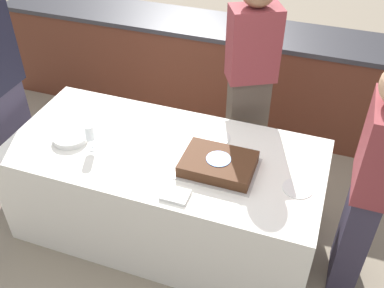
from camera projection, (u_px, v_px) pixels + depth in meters
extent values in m
plane|color=gray|center=(168.00, 226.00, 3.30)|extent=(14.00, 14.00, 0.00)
cube|color=#5B2D1E|center=(228.00, 75.00, 4.17)|extent=(4.40, 0.55, 0.88)
cube|color=#2D2D33|center=(231.00, 28.00, 3.88)|extent=(4.40, 0.58, 0.04)
cube|color=white|center=(166.00, 191.00, 3.08)|extent=(2.02, 0.94, 0.72)
cube|color=#B7B2AD|center=(218.00, 169.00, 2.71)|extent=(0.47, 0.35, 0.00)
cube|color=#472816|center=(218.00, 164.00, 2.69)|extent=(0.43, 0.31, 0.07)
cylinder|color=#2D5BB7|center=(219.00, 159.00, 2.66)|extent=(0.15, 0.15, 0.00)
cylinder|color=white|center=(71.00, 137.00, 2.92)|extent=(0.23, 0.23, 0.04)
cylinder|color=white|center=(92.00, 148.00, 2.87)|extent=(0.07, 0.07, 0.00)
cylinder|color=white|center=(92.00, 143.00, 2.84)|extent=(0.01, 0.01, 0.07)
cylinder|color=white|center=(90.00, 133.00, 2.79)|extent=(0.06, 0.06, 0.10)
cylinder|color=white|center=(217.00, 138.00, 2.95)|extent=(0.17, 0.17, 0.00)
cylinder|color=white|center=(298.00, 188.00, 2.58)|extent=(0.17, 0.17, 0.00)
cube|color=white|center=(175.00, 195.00, 2.52)|extent=(0.16, 0.12, 0.02)
cube|color=#4C4238|center=(245.00, 132.00, 3.42)|extent=(0.32, 0.28, 0.95)
cube|color=brown|center=(253.00, 44.00, 2.96)|extent=(0.39, 0.33, 0.51)
cube|color=#383347|center=(13.00, 143.00, 3.34)|extent=(0.16, 0.35, 0.92)
cube|color=#383347|center=(354.00, 234.00, 2.73)|extent=(0.16, 0.33, 0.81)
cube|color=brown|center=(383.00, 149.00, 2.31)|extent=(0.20, 0.39, 0.53)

